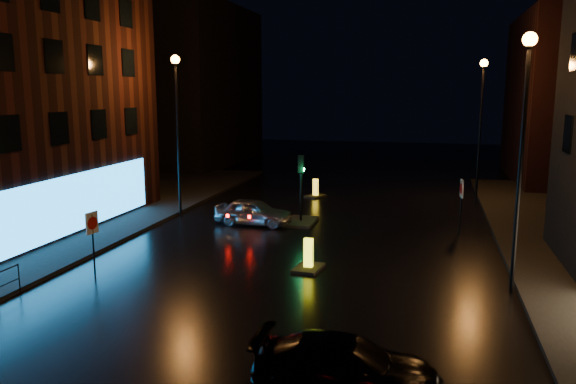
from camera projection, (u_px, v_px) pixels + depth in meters
name	position (u px, v px, depth m)	size (l,w,h in m)	color
ground	(226.00, 345.00, 14.77)	(120.00, 120.00, 0.00)	black
pavement_left	(0.00, 235.00, 25.77)	(12.00, 44.00, 0.15)	black
building_far_left	(194.00, 86.00, 50.76)	(8.00, 16.00, 14.00)	black
building_far_right	(575.00, 99.00, 40.58)	(8.00, 14.00, 12.00)	black
street_lamp_lfar	(177.00, 111.00, 29.01)	(0.44, 0.44, 8.37)	black
street_lamp_rnear	(524.00, 124.00, 17.60)	(0.44, 0.44, 8.37)	black
street_lamp_rfar	(481.00, 108.00, 32.86)	(0.44, 0.44, 8.37)	black
traffic_signal	(301.00, 213.00, 28.32)	(1.40, 2.40, 3.45)	black
silver_hatchback	(254.00, 212.00, 27.88)	(1.54, 3.83, 1.31)	#AAABB1
dark_sedan	(347.00, 366.00, 12.40)	(1.71, 4.22, 1.22)	black
bollard_near	(308.00, 263.00, 20.95)	(1.07, 1.47, 1.20)	black
bollard_far	(315.00, 193.00, 35.18)	(1.34, 1.55, 1.15)	black
road_sign_left	(92.00, 229.00, 19.86)	(0.15, 0.58, 2.38)	black
road_sign_right	(461.00, 193.00, 26.07)	(0.14, 0.61, 2.53)	black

